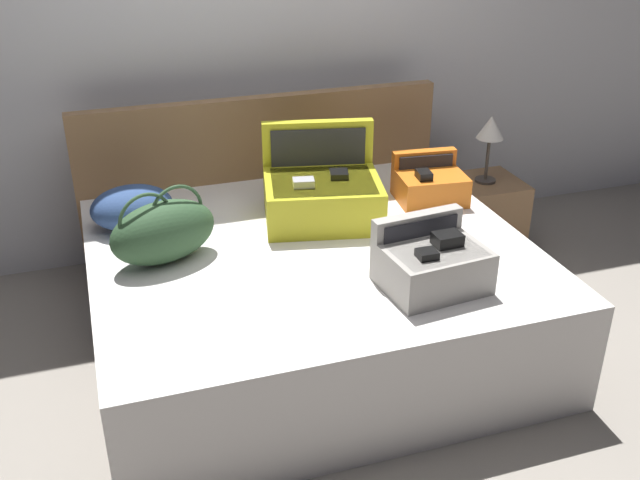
{
  "coord_description": "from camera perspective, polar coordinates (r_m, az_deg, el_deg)",
  "views": [
    {
      "loc": [
        -0.93,
        -2.56,
        2.15
      ],
      "look_at": [
        0.0,
        0.27,
        0.64
      ],
      "focal_mm": 41.52,
      "sensor_mm": 36.0,
      "label": 1
    }
  ],
  "objects": [
    {
      "name": "headboard",
      "position": [
        4.33,
        -4.43,
        4.53
      ],
      "size": [
        2.08,
        0.08,
        1.01
      ],
      "primitive_type": "cube",
      "color": "olive",
      "rests_on": "ground"
    },
    {
      "name": "back_wall",
      "position": [
        4.39,
        -5.86,
        15.68
      ],
      "size": [
        8.0,
        0.1,
        2.6
      ],
      "primitive_type": "cube",
      "color": "silver",
      "rests_on": "ground"
    },
    {
      "name": "hard_case_large",
      "position": [
        3.73,
        0.15,
        3.68
      ],
      "size": [
        0.67,
        0.61,
        0.44
      ],
      "rotation": [
        0.0,
        0.0,
        -0.21
      ],
      "color": "gold",
      "rests_on": "bed"
    },
    {
      "name": "ground_plane",
      "position": [
        3.47,
        1.4,
        -11.36
      ],
      "size": [
        12.0,
        12.0,
        0.0
      ],
      "primitive_type": "plane",
      "color": "gray"
    },
    {
      "name": "table_lamp",
      "position": [
        4.46,
        13.0,
        8.16
      ],
      "size": [
        0.16,
        0.16,
        0.41
      ],
      "color": "#3F3833",
      "rests_on": "nightstand"
    },
    {
      "name": "pillow_near_headboard",
      "position": [
        3.76,
        -14.29,
        2.45
      ],
      "size": [
        0.42,
        0.34,
        0.21
      ],
      "primitive_type": "ellipsoid",
      "rotation": [
        0.0,
        0.0,
        0.07
      ],
      "color": "navy",
      "rests_on": "bed"
    },
    {
      "name": "nightstand",
      "position": [
        4.65,
        12.32,
        1.88
      ],
      "size": [
        0.44,
        0.4,
        0.45
      ],
      "primitive_type": "cube",
      "color": "olive",
      "rests_on": "ground"
    },
    {
      "name": "bed",
      "position": [
        3.63,
        -0.66,
        -4.28
      ],
      "size": [
        2.04,
        1.79,
        0.54
      ],
      "primitive_type": "cube",
      "color": "silver",
      "rests_on": "ground"
    },
    {
      "name": "hard_case_medium",
      "position": [
        3.15,
        8.67,
        -1.77
      ],
      "size": [
        0.45,
        0.38,
        0.28
      ],
      "rotation": [
        0.0,
        0.0,
        0.1
      ],
      "color": "gray",
      "rests_on": "bed"
    },
    {
      "name": "hard_case_small",
      "position": [
        3.99,
        8.48,
        4.3
      ],
      "size": [
        0.38,
        0.34,
        0.24
      ],
      "rotation": [
        0.0,
        0.0,
        -0.11
      ],
      "color": "#D16619",
      "rests_on": "bed"
    },
    {
      "name": "duffel_bag",
      "position": [
        3.38,
        -11.99,
        0.67
      ],
      "size": [
        0.55,
        0.4,
        0.35
      ],
      "rotation": [
        0.0,
        0.0,
        0.32
      ],
      "color": "#2D4C2D",
      "rests_on": "bed"
    }
  ]
}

